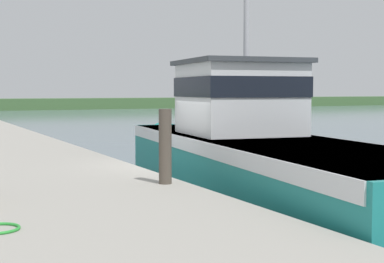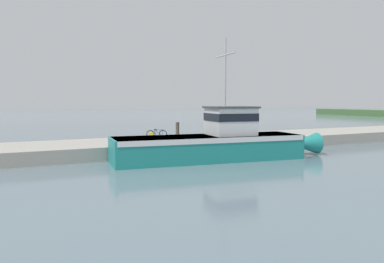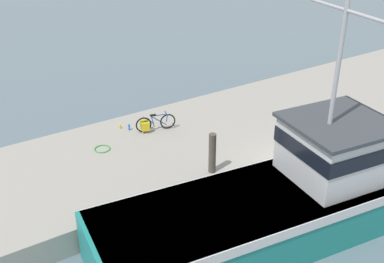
# 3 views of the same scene
# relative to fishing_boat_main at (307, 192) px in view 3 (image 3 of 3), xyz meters

# --- Properties ---
(ground_plane) EXTENTS (320.00, 320.00, 0.00)m
(ground_plane) POSITION_rel_fishing_boat_main_xyz_m (-1.63, 1.04, -1.23)
(ground_plane) COLOR slate
(dock_pier) EXTENTS (6.26, 80.00, 0.91)m
(dock_pier) POSITION_rel_fishing_boat_main_xyz_m (-5.72, 1.04, -0.77)
(dock_pier) COLOR #A39E93
(dock_pier) RESTS_ON ground_plane
(fishing_boat_main) EXTENTS (4.81, 15.19, 8.08)m
(fishing_boat_main) POSITION_rel_fishing_boat_main_xyz_m (0.00, 0.00, 0.00)
(fishing_boat_main) COLOR teal
(fishing_boat_main) RESTS_ON ground_plane
(bicycle_touring) EXTENTS (0.68, 1.63, 0.73)m
(bicycle_touring) POSITION_rel_fishing_boat_main_xyz_m (-6.94, -1.86, 0.02)
(bicycle_touring) COLOR black
(bicycle_touring) RESTS_ON dock_pier
(mooring_post) EXTENTS (0.26, 0.26, 1.50)m
(mooring_post) POSITION_rel_fishing_boat_main_xyz_m (-3.05, -1.58, 0.44)
(mooring_post) COLOR #51473D
(mooring_post) RESTS_ON dock_pier
(hose_coil) EXTENTS (0.62, 0.62, 0.04)m
(hose_coil) POSITION_rel_fishing_boat_main_xyz_m (-6.62, -4.21, -0.29)
(hose_coil) COLOR green
(hose_coil) RESTS_ON dock_pier
(water_bottle_on_curb) EXTENTS (0.08, 0.08, 0.26)m
(water_bottle_on_curb) POSITION_rel_fishing_boat_main_xyz_m (-7.51, -2.63, -0.18)
(water_bottle_on_curb) COLOR blue
(water_bottle_on_curb) RESTS_ON dock_pier
(water_bottle_by_bike) EXTENTS (0.08, 0.08, 0.19)m
(water_bottle_by_bike) POSITION_rel_fishing_boat_main_xyz_m (-7.84, -2.90, -0.22)
(water_bottle_by_bike) COLOR yellow
(water_bottle_by_bike) RESTS_ON dock_pier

